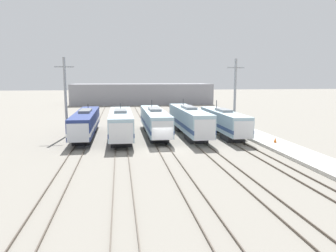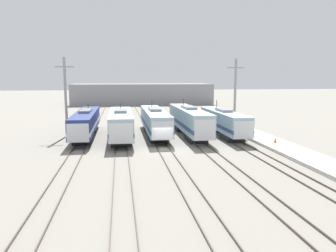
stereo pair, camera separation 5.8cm
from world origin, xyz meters
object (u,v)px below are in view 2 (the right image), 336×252
Objects in this scene: locomotive_far_left at (86,123)px; locomotive_center_right at (189,121)px; catenary_tower_right at (235,95)px; traffic_cone at (275,140)px; locomotive_far_right at (224,122)px; locomotive_center_left at (121,124)px; catenary_tower_left at (66,96)px; locomotive_center at (155,122)px.

locomotive_far_left is 1.00× the size of locomotive_center_right.
locomotive_far_left is at bearing -177.27° from catenary_tower_right.
traffic_cone is at bearing -21.75° from locomotive_far_left.
traffic_cone is at bearing -60.20° from locomotive_far_right.
catenary_tower_left reaches higher than locomotive_center_left.
traffic_cone is (24.26, -9.68, -1.34)m from locomotive_far_left.
locomotive_center is (10.00, -0.35, 0.06)m from locomotive_far_left.
locomotive_center_right reaches higher than locomotive_far_left.
locomotive_far_right is (10.00, -1.89, -0.05)m from locomotive_center.
locomotive_center_right is 5.13m from locomotive_far_right.
locomotive_center reaches higher than traffic_cone.
catenary_tower_right is at bearing 2.73° from locomotive_far_left.
locomotive_far_left reaches higher than traffic_cone.
locomotive_far_left is 1.67× the size of catenary_tower_left.
locomotive_center is at bearing -6.38° from catenary_tower_left.
locomotive_center_left is at bearing -29.34° from locomotive_far_left.
locomotive_far_left is 10.01m from locomotive_center.
traffic_cone is (1.57, -10.76, -5.18)m from catenary_tower_right.
catenary_tower_left is (-2.79, 1.08, 3.84)m from locomotive_far_left.
catenary_tower_left is at bearing 180.00° from catenary_tower_right.
locomotive_center_right is at bearing -6.96° from catenary_tower_left.
locomotive_far_left is 1.67× the size of catenary_tower_right.
locomotive_center is 17.10m from traffic_cone.
locomotive_center_right is 18.29m from catenary_tower_left.
catenary_tower_right is at bearing 15.78° from locomotive_center_right.
catenary_tower_left reaches higher than locomotive_far_right.
locomotive_center_left is at bearing 160.38° from traffic_cone.
locomotive_far_right is at bearing -129.04° from catenary_tower_right.
locomotive_center_left is 0.88× the size of locomotive_center_right.
locomotive_far_left is 26.15m from traffic_cone.
locomotive_far_right reaches higher than traffic_cone.
catenary_tower_right is (7.69, 2.17, 3.65)m from locomotive_center_right.
locomotive_center_right is (10.00, 1.72, 0.09)m from locomotive_center_left.
locomotive_center_left is at bearing -170.25° from locomotive_center_right.
locomotive_center_right is 12.72m from traffic_cone.
locomotive_center_left is 20.50m from traffic_cone.
locomotive_center_left is 5.57m from locomotive_center.
locomotive_center_right is 1.68× the size of catenary_tower_right.
locomotive_center_left is 1.03× the size of locomotive_far_right.
locomotive_center_left is 25.82× the size of traffic_cone.
catenary_tower_right is (12.69, 1.43, 3.78)m from locomotive_center.
locomotive_far_left is 15.04m from locomotive_center_right.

